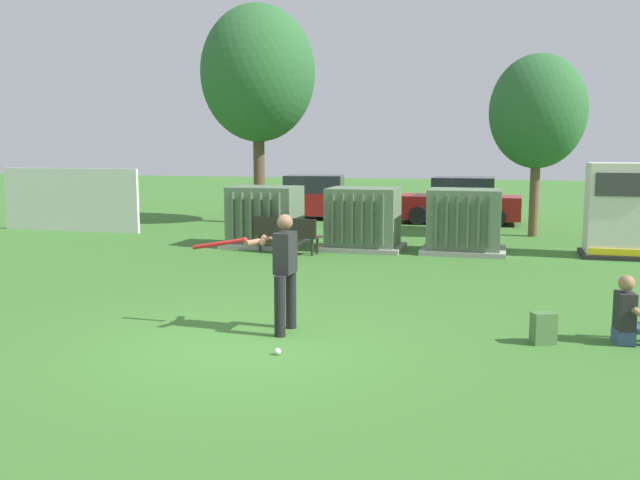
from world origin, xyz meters
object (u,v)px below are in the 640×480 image
object	(u,v)px
generator_enclosure	(617,211)
parked_car_left_of_center	(460,202)
transformer_mid_west	(363,220)
park_bench	(287,232)
batter	(282,266)
backpack	(543,328)
sports_ball	(278,351)
seated_spectator	(632,317)
transformer_mid_east	(464,222)
transformer_west	(265,217)
parked_car_leftmost	(311,199)

from	to	relation	value
generator_enclosure	parked_car_left_of_center	distance (m)	7.68
transformer_mid_west	generator_enclosure	distance (m)	6.25
park_bench	batter	xyz separation A→B (m)	(2.21, -7.12, 0.44)
backpack	park_bench	bearing A→B (deg)	131.03
sports_ball	seated_spectator	world-z (taller)	seated_spectator
seated_spectator	parked_car_left_of_center	distance (m)	14.82
transformer_mid_east	transformer_west	bearing A→B (deg)	-177.43
transformer_west	backpack	world-z (taller)	transformer_west
parked_car_left_of_center	generator_enclosure	bearing A→B (deg)	-57.05
parked_car_leftmost	park_bench	bearing A→B (deg)	-78.50
transformer_mid_west	parked_car_left_of_center	world-z (taller)	same
generator_enclosure	batter	size ratio (longest dim) A/B	1.32
sports_ball	transformer_mid_east	bearing A→B (deg)	79.12
transformer_west	transformer_mid_west	bearing A→B (deg)	2.45
batter	backpack	xyz separation A→B (m)	(3.67, 0.36, -0.76)
transformer_mid_east	transformer_mid_west	bearing A→B (deg)	-177.30
seated_spectator	parked_car_leftmost	size ratio (longest dim) A/B	0.22
transformer_west	backpack	distance (m)	10.40
park_bench	backpack	world-z (taller)	park_bench
generator_enclosure	seated_spectator	size ratio (longest dim) A/B	2.39
seated_spectator	transformer_west	bearing A→B (deg)	136.93
transformer_west	parked_car_leftmost	bearing A→B (deg)	95.76
generator_enclosure	parked_car_leftmost	size ratio (longest dim) A/B	0.52
transformer_west	generator_enclosure	distance (m)	8.93
transformer_mid_east	batter	world-z (taller)	batter
parked_car_leftmost	transformer_mid_west	bearing A→B (deg)	-64.16
backpack	parked_car_leftmost	bearing A→B (deg)	116.80
backpack	parked_car_left_of_center	distance (m)	14.93
transformer_west	generator_enclosure	xyz separation A→B (m)	(8.91, 0.52, 0.35)
batter	sports_ball	distance (m)	1.46
batter	parked_car_leftmost	xyz separation A→B (m)	(-3.88, 15.31, -0.22)
parked_car_leftmost	generator_enclosure	bearing A→B (deg)	-34.49
batter	parked_car_leftmost	size ratio (longest dim) A/B	0.40
transformer_west	transformer_mid_east	distance (m)	5.29
transformer_west	parked_car_left_of_center	distance (m)	8.42
seated_spectator	generator_enclosure	bearing A→B (deg)	83.61
transformer_west	park_bench	xyz separation A→B (m)	(0.95, -1.05, -0.25)
transformer_west	parked_car_leftmost	distance (m)	7.18
seated_spectator	backpack	world-z (taller)	seated_spectator
generator_enclosure	park_bench	bearing A→B (deg)	-168.85
parked_car_left_of_center	transformer_west	bearing A→B (deg)	-124.23
seated_spectator	backpack	xyz separation A→B (m)	(-1.18, -0.32, -0.16)
batter	parked_car_leftmost	world-z (taller)	batter
sports_ball	seated_spectator	xyz separation A→B (m)	(4.56, 1.77, 0.33)
generator_enclosure	transformer_west	bearing A→B (deg)	-176.64
transformer_mid_east	parked_car_leftmost	size ratio (longest dim) A/B	0.48
transformer_mid_west	sports_ball	xyz separation A→B (m)	(0.77, -9.37, -0.74)
transformer_west	seated_spectator	distance (m)	10.98
generator_enclosure	seated_spectator	xyz separation A→B (m)	(-0.90, -8.01, -0.76)
transformer_mid_east	sports_ball	distance (m)	9.70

